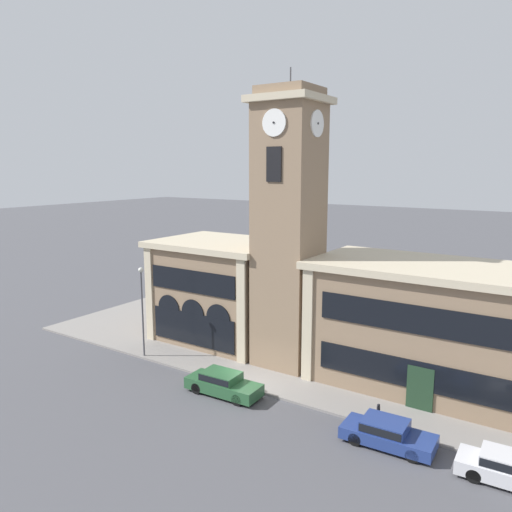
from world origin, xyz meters
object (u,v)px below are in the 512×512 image
at_px(street_lamp, 142,299).
at_px(bollard, 378,413).
at_px(parked_car_mid, 387,432).
at_px(parked_car_far, 509,468).
at_px(parked_car_near, 223,383).

distance_m(street_lamp, bollard, 18.15).
bearing_deg(street_lamp, parked_car_mid, -4.92).
height_order(parked_car_mid, parked_car_far, parked_car_far).
relative_size(parked_car_near, parked_car_far, 1.08).
bearing_deg(parked_car_mid, parked_car_far, -2.15).
xyz_separation_m(parked_car_far, street_lamp, (-24.36, 1.62, 3.70)).
relative_size(parked_car_mid, bollard, 4.38).
xyz_separation_m(parked_car_mid, street_lamp, (-18.84, 1.62, 3.71)).
height_order(street_lamp, bollard, street_lamp).
distance_m(parked_car_mid, parked_car_far, 5.52).
bearing_deg(parked_car_near, parked_car_mid, -2.16).
height_order(parked_car_mid, bollard, parked_car_mid).
bearing_deg(parked_car_far, street_lamp, 174.03).
xyz_separation_m(parked_car_far, bollard, (-6.60, 1.73, -0.03)).
xyz_separation_m(parked_car_near, parked_car_far, (15.87, 0.00, -0.05)).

